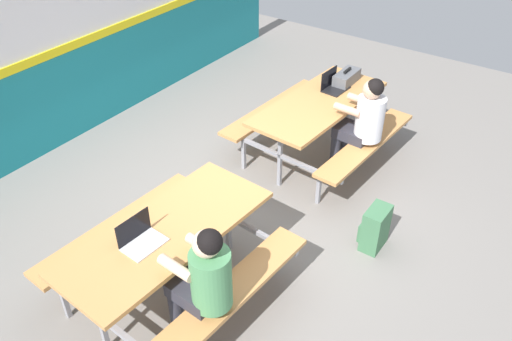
% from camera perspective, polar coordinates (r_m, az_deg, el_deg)
% --- Properties ---
extents(ground_plane, '(10.00, 10.00, 0.02)m').
position_cam_1_polar(ground_plane, '(5.48, -0.46, -4.56)').
color(ground_plane, gray).
extents(accent_backdrop, '(8.00, 0.14, 2.60)m').
position_cam_1_polar(accent_backdrop, '(6.58, -20.84, 13.10)').
color(accent_backdrop, teal).
rests_on(accent_backdrop, ground).
extents(picnic_table_left, '(1.85, 1.66, 0.74)m').
position_cam_1_polar(picnic_table_left, '(4.34, -9.49, -7.97)').
color(picnic_table_left, tan).
rests_on(picnic_table_left, ground).
extents(picnic_table_right, '(1.85, 1.66, 0.74)m').
position_cam_1_polar(picnic_table_right, '(6.04, 6.78, 6.09)').
color(picnic_table_right, tan).
rests_on(picnic_table_right, ground).
extents(student_nearer, '(0.38, 0.53, 1.21)m').
position_cam_1_polar(student_nearer, '(3.87, -5.73, -11.55)').
color(student_nearer, '#2D2D38').
rests_on(student_nearer, ground).
extents(student_further, '(0.38, 0.53, 1.21)m').
position_cam_1_polar(student_further, '(5.74, 11.52, 5.43)').
color(student_further, '#2D2D38').
rests_on(student_further, ground).
extents(laptop_silver, '(0.33, 0.24, 0.22)m').
position_cam_1_polar(laptop_silver, '(4.12, -12.41, -7.24)').
color(laptop_silver, silver).
rests_on(laptop_silver, picnic_table_left).
extents(laptop_dark, '(0.33, 0.24, 0.22)m').
position_cam_1_polar(laptop_dark, '(6.22, 8.41, 9.13)').
color(laptop_dark, black).
rests_on(laptop_dark, picnic_table_right).
extents(toolbox_grey, '(0.40, 0.18, 0.18)m').
position_cam_1_polar(toolbox_grey, '(6.38, 9.81, 9.91)').
color(toolbox_grey, '#595B60').
rests_on(toolbox_grey, picnic_table_right).
extents(backpack_dark, '(0.30, 0.22, 0.44)m').
position_cam_1_polar(backpack_dark, '(5.09, 12.77, -6.12)').
color(backpack_dark, '#3F724C').
rests_on(backpack_dark, ground).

